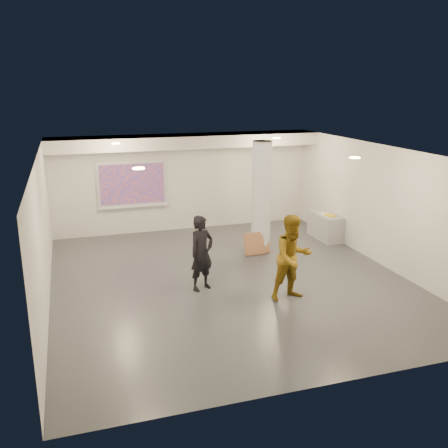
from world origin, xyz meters
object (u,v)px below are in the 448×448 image
object	(u,v)px
woman	(202,253)
man	(293,258)
projection_screen	(132,184)
credenza	(326,226)
column	(261,197)

from	to	relation	value
woman	man	xyz separation A→B (m)	(1.69, -1.06, 0.08)
man	projection_screen	bearing A→B (deg)	105.99
credenza	woman	bearing A→B (deg)	-151.47
woman	man	distance (m)	2.00
credenza	projection_screen	bearing A→B (deg)	155.97
column	credenza	size ratio (longest dim) A/B	2.33
projection_screen	credenza	distance (m)	5.89
column	projection_screen	world-z (taller)	column
column	projection_screen	distance (m)	4.08
column	woman	world-z (taller)	column
projection_screen	man	xyz separation A→B (m)	(2.54, -5.86, -0.60)
man	woman	bearing A→B (deg)	140.37
column	man	xyz separation A→B (m)	(-0.56, -3.20, -0.58)
woman	projection_screen	bearing A→B (deg)	74.70
projection_screen	woman	size ratio (longest dim) A/B	1.24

